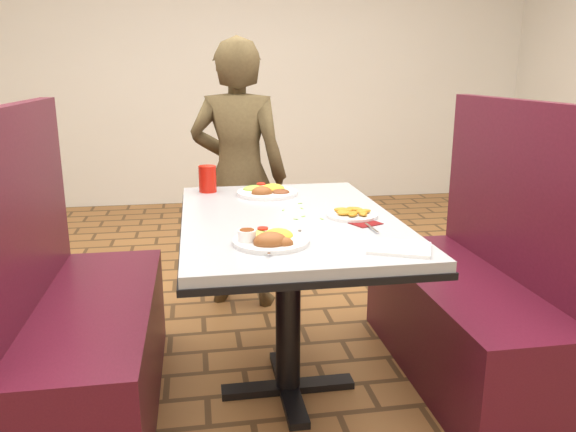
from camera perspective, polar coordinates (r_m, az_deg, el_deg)
The scene contains 14 objects.
dining_table at distance 2.17m, azimuth -0.00°, elevation -2.45°, with size 0.81×1.21×0.75m.
booth_bench_left at distance 2.31m, azimuth -20.35°, elevation -11.00°, with size 0.47×1.20×1.17m.
booth_bench_right at distance 2.53m, azimuth 18.33°, elevation -8.49°, with size 0.47×1.20×1.17m.
diner_person at distance 3.08m, azimuth -5.01°, elevation 4.06°, with size 0.53×0.35×1.46m, color brown.
near_dinner_plate at distance 1.80m, azimuth -1.89°, elevation -2.01°, with size 0.25×0.25×0.08m.
far_dinner_plate at distance 2.51m, azimuth -2.14°, elevation 2.77°, with size 0.27×0.27×0.07m.
plantain_plate at distance 2.14m, azimuth 6.52°, elevation 0.23°, with size 0.19×0.19×0.03m.
maroon_napkin at distance 2.06m, azimuth 7.73°, elevation -0.69°, with size 0.10×0.10×0.00m, color #630E0F.
spoon_utensil at distance 1.99m, azimuth 8.48°, elevation -1.20°, with size 0.01×0.12×0.00m, color silver.
red_tumbler at distance 2.58m, azimuth -8.17°, elevation 3.75°, with size 0.08×0.08×0.12m, color red.
paper_napkin at distance 1.78m, azimuth 11.27°, elevation -3.23°, with size 0.19×0.14×0.01m, color white.
knife_utensil at distance 1.83m, azimuth 0.94°, elevation -2.27°, with size 0.01×0.18×0.00m, color #BCBCC0.
fork_utensil at distance 1.75m, azimuth -1.87°, elevation -3.10°, with size 0.01×0.16×0.00m, color silver.
lettuce_shreds at distance 2.21m, azimuth 0.77°, elevation 0.46°, with size 0.28×0.32×0.00m, color #83B548, non-canonical shape.
Camera 1 is at (-0.34, -2.05, 1.29)m, focal length 35.00 mm.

